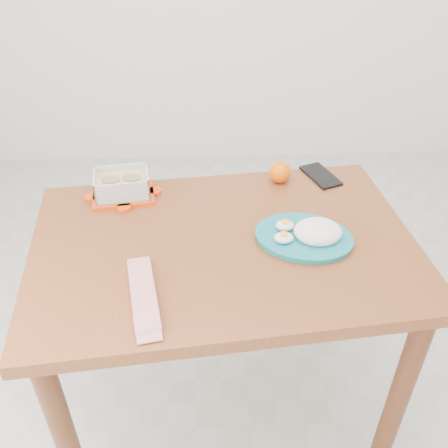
{
  "coord_description": "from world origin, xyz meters",
  "views": [
    {
      "loc": [
        -0.23,
        -1.17,
        1.61
      ],
      "look_at": [
        -0.19,
        -0.09,
        0.81
      ],
      "focal_mm": 40.0,
      "sensor_mm": 36.0,
      "label": 1
    }
  ],
  "objects_px": {
    "food_container": "(122,185)",
    "rice_plate": "(308,233)",
    "orange_fruit": "(280,172)",
    "dining_table": "(224,272)",
    "smartphone": "(321,176)"
  },
  "relations": [
    {
      "from": "smartphone",
      "to": "dining_table",
      "type": "bearing_deg",
      "value": -156.53
    },
    {
      "from": "rice_plate",
      "to": "food_container",
      "type": "bearing_deg",
      "value": 171.51
    },
    {
      "from": "food_container",
      "to": "dining_table",
      "type": "bearing_deg",
      "value": -46.66
    },
    {
      "from": "dining_table",
      "to": "smartphone",
      "type": "bearing_deg",
      "value": 38.48
    },
    {
      "from": "dining_table",
      "to": "rice_plate",
      "type": "xyz_separation_m",
      "value": [
        0.23,
        -0.0,
        0.14
      ]
    },
    {
      "from": "food_container",
      "to": "rice_plate",
      "type": "bearing_deg",
      "value": -32.91
    },
    {
      "from": "rice_plate",
      "to": "smartphone",
      "type": "xyz_separation_m",
      "value": [
        0.1,
        0.33,
        -0.02
      ]
    },
    {
      "from": "orange_fruit",
      "to": "rice_plate",
      "type": "height_order",
      "value": "rice_plate"
    },
    {
      "from": "food_container",
      "to": "orange_fruit",
      "type": "bearing_deg",
      "value": -0.84
    },
    {
      "from": "dining_table",
      "to": "rice_plate",
      "type": "relative_size",
      "value": 3.42
    },
    {
      "from": "rice_plate",
      "to": "dining_table",
      "type": "bearing_deg",
      "value": -165.03
    },
    {
      "from": "orange_fruit",
      "to": "rice_plate",
      "type": "distance_m",
      "value": 0.31
    },
    {
      "from": "orange_fruit",
      "to": "rice_plate",
      "type": "bearing_deg",
      "value": -83.01
    },
    {
      "from": "food_container",
      "to": "rice_plate",
      "type": "xyz_separation_m",
      "value": [
        0.54,
        -0.24,
        -0.02
      ]
    },
    {
      "from": "orange_fruit",
      "to": "dining_table",
      "type": "bearing_deg",
      "value": -122.28
    }
  ]
}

